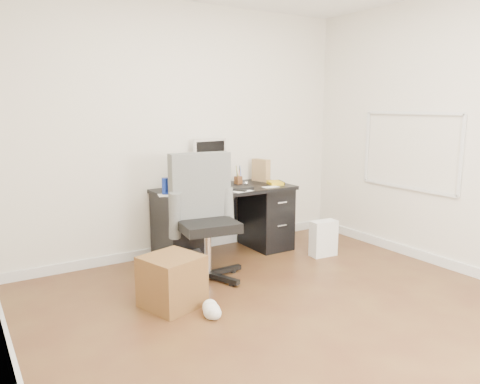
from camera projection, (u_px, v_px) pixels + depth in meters
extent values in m
plane|color=#472417|center=(297.00, 316.00, 3.67)|extent=(4.00, 4.00, 0.00)
cube|color=silver|center=(184.00, 131.00, 5.09)|extent=(4.00, 0.02, 2.70)
cube|color=silver|center=(464.00, 135.00, 4.46)|extent=(0.02, 4.00, 2.70)
cube|color=silver|center=(187.00, 246.00, 5.32)|extent=(4.00, 0.03, 0.10)
cube|color=silver|center=(452.00, 265.00, 4.70)|extent=(0.03, 4.00, 0.10)
cube|color=black|center=(225.00, 189.00, 5.07)|extent=(1.50, 0.70, 0.04)
cube|color=black|center=(179.00, 230.00, 4.85)|extent=(0.40, 0.60, 0.71)
cube|color=black|center=(266.00, 217.00, 5.43)|extent=(0.40, 0.60, 0.71)
cube|color=black|center=(210.00, 209.00, 5.40)|extent=(0.70, 0.03, 0.51)
cube|color=black|center=(232.00, 189.00, 4.94)|extent=(0.46, 0.23, 0.03)
sphere|color=silver|center=(246.00, 184.00, 5.17)|extent=(0.06, 0.06, 0.05)
cylinder|color=navy|center=(166.00, 186.00, 4.68)|extent=(0.09, 0.09, 0.17)
cube|color=silver|center=(181.00, 172.00, 5.05)|extent=(0.21, 0.32, 0.34)
cube|color=#A67C50|center=(261.00, 170.00, 5.48)|extent=(0.16, 0.24, 0.26)
cube|color=gold|center=(275.00, 183.00, 5.27)|extent=(0.21, 0.23, 0.03)
cube|color=#B0AD9F|center=(274.00, 224.00, 5.61)|extent=(0.22, 0.45, 0.44)
cube|color=white|center=(323.00, 238.00, 5.11)|extent=(0.31, 0.23, 0.39)
cube|color=#4F3617|center=(172.00, 281.00, 3.83)|extent=(0.53, 0.53, 0.43)
cube|color=slate|center=(183.00, 264.00, 4.53)|extent=(0.45, 0.40, 0.22)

